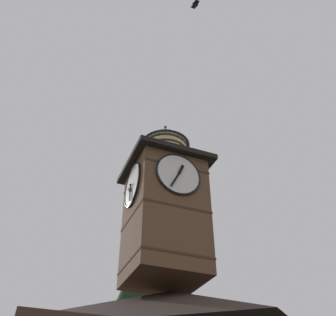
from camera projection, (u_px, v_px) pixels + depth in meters
The scene contains 2 objects.
clock_tower at pixel (165, 201), 17.83m from camera, with size 3.82×3.82×8.51m.
flying_bird_high at pixel (195, 4), 17.90m from camera, with size 0.31×0.49×0.16m.
Camera 1 is at (6.24, 12.75, 1.96)m, focal length 41.19 mm.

